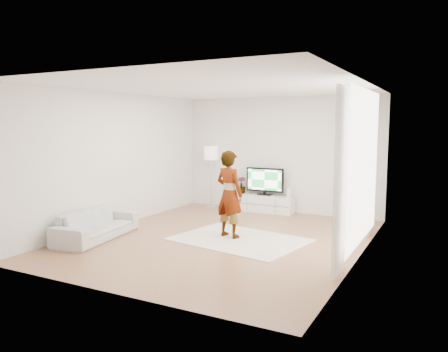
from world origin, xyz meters
The scene contains 17 objects.
floor centered at (0.00, 0.00, 0.00)m, with size 6.00×6.00×0.00m, color #A7754B.
ceiling centered at (0.00, 0.00, 2.80)m, with size 6.00×6.00×0.00m, color white.
wall_left centered at (-2.50, 0.00, 1.40)m, with size 0.02×6.00×2.80m, color silver.
wall_right centered at (2.50, 0.00, 1.40)m, with size 0.02×6.00×2.80m, color silver.
wall_back centered at (0.00, 3.00, 1.40)m, with size 5.00×0.02×2.80m, color silver.
wall_front centered at (0.00, -3.00, 1.40)m, with size 5.00×0.02×2.80m, color silver.
window centered at (2.48, 0.30, 1.45)m, with size 0.01×2.60×2.50m, color white.
curtain_near centered at (2.40, -1.00, 1.35)m, with size 0.04×0.70×2.60m, color white.
curtain_far centered at (2.40, 1.60, 1.35)m, with size 0.04×0.70×2.60m, color white.
media_console centered at (-0.29, 2.76, 0.21)m, with size 1.47×0.42×0.41m.
television centered at (-0.29, 2.79, 0.78)m, with size 0.96×0.19×0.67m.
game_console centered at (0.36, 2.76, 0.53)m, with size 0.06×0.17×0.23m.
potted_plant centered at (-0.91, 2.77, 0.62)m, with size 0.23×0.23×0.41m, color #3F7238.
rug centered at (0.31, 0.09, 0.01)m, with size 2.34×1.68×0.01m, color beige.
player centered at (0.07, 0.18, 0.83)m, with size 0.60×0.39×1.64m, color #334772.
sofa centered at (-2.10, -1.06, 0.27)m, with size 1.85×0.72×0.54m, color #B3B3AE.
floor_lamp centered at (-1.74, 2.69, 1.34)m, with size 0.35×0.35×1.58m.
Camera 1 is at (3.75, -7.06, 2.12)m, focal length 35.00 mm.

